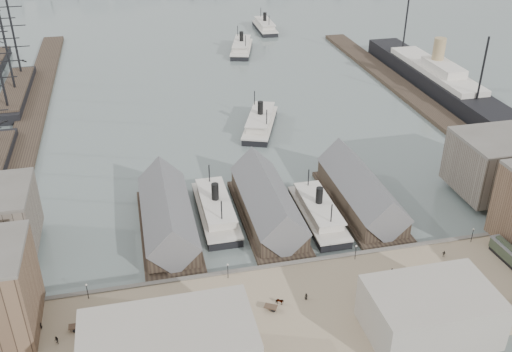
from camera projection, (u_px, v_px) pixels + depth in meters
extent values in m
plane|color=#576461|center=(284.00, 257.00, 136.33)|extent=(900.00, 900.00, 0.00)
cube|color=gray|center=(310.00, 310.00, 118.81)|extent=(180.00, 30.00, 2.00)
cube|color=#59544C|center=(291.00, 266.00, 131.34)|extent=(180.00, 1.20, 2.30)
cube|color=#2D231C|center=(31.00, 118.00, 207.61)|extent=(10.00, 220.00, 1.60)
cube|color=#2D231C|center=(412.00, 95.00, 228.06)|extent=(10.00, 180.00, 1.60)
cube|color=#2D231C|center=(169.00, 232.00, 144.50)|extent=(14.00, 42.00, 1.20)
cube|color=#2D231C|center=(168.00, 220.00, 143.85)|extent=(12.00, 36.00, 5.00)
cube|color=#59595B|center=(167.00, 211.00, 142.59)|extent=(12.60, 37.00, 12.60)
cube|color=#2D231C|center=(268.00, 219.00, 149.66)|extent=(14.00, 42.00, 1.20)
cube|color=#2D231C|center=(267.00, 207.00, 149.01)|extent=(12.00, 36.00, 5.00)
cube|color=#59595B|center=(267.00, 199.00, 147.75)|extent=(12.60, 37.00, 12.60)
cube|color=#2D231C|center=(361.00, 207.00, 154.82)|extent=(14.00, 42.00, 1.20)
cube|color=#2D231C|center=(360.00, 196.00, 154.17)|extent=(12.00, 36.00, 5.00)
cube|color=#59595B|center=(361.00, 187.00, 152.91)|extent=(12.60, 37.00, 12.60)
cube|color=#60564C|center=(507.00, 164.00, 157.98)|extent=(28.00, 20.00, 15.00)
cube|color=gray|center=(430.00, 312.00, 109.65)|extent=(24.00, 16.00, 10.00)
cylinder|color=black|center=(87.00, 292.00, 119.59)|extent=(0.16, 0.16, 3.60)
sphere|color=beige|center=(86.00, 285.00, 118.67)|extent=(0.44, 0.44, 0.44)
cylinder|color=black|center=(228.00, 271.00, 125.55)|extent=(0.16, 0.16, 3.60)
sphere|color=beige|center=(228.00, 265.00, 124.62)|extent=(0.44, 0.44, 0.44)
cylinder|color=black|center=(356.00, 253.00, 131.50)|extent=(0.16, 0.16, 3.60)
sphere|color=beige|center=(356.00, 246.00, 130.58)|extent=(0.44, 0.44, 0.44)
cylinder|color=black|center=(472.00, 236.00, 137.45)|extent=(0.16, 0.16, 3.60)
sphere|color=beige|center=(474.00, 229.00, 136.53)|extent=(0.44, 0.44, 0.44)
cube|color=black|center=(216.00, 214.00, 151.23)|extent=(8.55, 29.91, 1.92)
cube|color=beige|center=(216.00, 209.00, 150.56)|extent=(8.97, 29.91, 0.53)
cube|color=beige|center=(216.00, 205.00, 149.84)|extent=(6.94, 21.36, 2.35)
cube|color=beige|center=(215.00, 200.00, 149.11)|extent=(7.48, 23.50, 0.43)
cylinder|color=black|center=(215.00, 192.00, 147.97)|extent=(1.92, 1.92, 4.81)
cylinder|color=black|center=(209.00, 175.00, 156.26)|extent=(0.32, 0.32, 6.41)
cylinder|color=black|center=(222.00, 212.00, 139.89)|extent=(0.32, 0.32, 6.41)
cube|color=black|center=(318.00, 217.00, 150.14)|extent=(8.16, 28.57, 1.84)
cube|color=beige|center=(318.00, 212.00, 149.50)|extent=(8.57, 28.57, 0.51)
cube|color=beige|center=(319.00, 208.00, 148.81)|extent=(6.63, 20.41, 2.24)
cube|color=beige|center=(319.00, 203.00, 148.11)|extent=(7.14, 22.45, 0.41)
cylinder|color=black|center=(319.00, 196.00, 147.02)|extent=(1.84, 1.84, 4.59)
cylinder|color=black|center=(308.00, 179.00, 154.94)|extent=(0.31, 0.31, 6.12)
cylinder|color=black|center=(331.00, 215.00, 139.30)|extent=(0.31, 0.31, 6.12)
cube|color=black|center=(260.00, 126.00, 201.22)|extent=(18.87, 31.15, 1.93)
cube|color=beige|center=(260.00, 122.00, 200.54)|extent=(19.27, 31.31, 0.54)
cube|color=beige|center=(260.00, 118.00, 199.81)|extent=(14.26, 22.56, 2.36)
cube|color=beige|center=(260.00, 114.00, 199.08)|extent=(15.54, 24.75, 0.43)
cylinder|color=black|center=(260.00, 108.00, 197.94)|extent=(1.93, 1.93, 4.83)
cylinder|color=black|center=(254.00, 99.00, 206.27)|extent=(0.32, 0.32, 6.45)
cylinder|color=black|center=(267.00, 119.00, 189.81)|extent=(0.32, 0.32, 6.45)
cube|color=black|center=(242.00, 50.00, 281.65)|extent=(16.70, 31.31, 1.94)
cube|color=beige|center=(242.00, 47.00, 280.97)|extent=(17.11, 31.43, 0.54)
cube|color=beige|center=(242.00, 44.00, 280.24)|extent=(12.74, 22.60, 2.37)
cube|color=beige|center=(242.00, 41.00, 279.51)|extent=(13.86, 24.82, 0.43)
cylinder|color=black|center=(241.00, 37.00, 278.36)|extent=(1.94, 1.94, 4.84)
cylinder|color=black|center=(238.00, 32.00, 286.71)|extent=(0.32, 0.32, 6.45)
cylinder|color=black|center=(246.00, 42.00, 270.23)|extent=(0.32, 0.32, 6.45)
cube|color=black|center=(265.00, 29.00, 317.17)|extent=(9.25, 29.80, 1.90)
cube|color=beige|center=(265.00, 26.00, 316.51)|extent=(9.67, 29.81, 0.53)
cube|color=beige|center=(265.00, 24.00, 315.79)|extent=(7.44, 21.31, 2.32)
cube|color=beige|center=(265.00, 21.00, 315.07)|extent=(8.02, 23.43, 0.42)
cylinder|color=black|center=(265.00, 17.00, 313.94)|extent=(1.90, 1.90, 4.75)
cylinder|color=black|center=(261.00, 13.00, 322.14)|extent=(0.32, 0.32, 6.34)
cylinder|color=black|center=(269.00, 21.00, 305.95)|extent=(0.32, 0.32, 6.34)
cube|color=black|center=(16.00, 93.00, 226.65)|extent=(9.79, 56.54, 3.91)
cube|color=#2D231C|center=(15.00, 88.00, 225.54)|extent=(9.24, 50.88, 0.65)
cylinder|color=black|center=(6.00, 44.00, 217.05)|extent=(0.87, 0.87, 36.97)
cylinder|color=black|center=(13.00, 31.00, 233.90)|extent=(0.87, 0.87, 36.97)
cube|color=black|center=(434.00, 80.00, 236.63)|extent=(14.24, 104.06, 6.57)
cube|color=beige|center=(436.00, 70.00, 234.51)|extent=(12.05, 60.25, 2.19)
cube|color=beige|center=(444.00, 67.00, 228.52)|extent=(8.76, 21.91, 3.29)
cylinder|color=tan|center=(439.00, 51.00, 230.79)|extent=(4.82, 4.82, 10.95)
cube|color=black|center=(505.00, 258.00, 132.13)|extent=(2.82, 9.23, 0.77)
cube|color=#333B2B|center=(507.00, 252.00, 131.34)|extent=(2.94, 9.72, 2.50)
cube|color=#59595B|center=(508.00, 247.00, 130.67)|extent=(3.15, 10.11, 0.29)
imported|color=black|center=(89.00, 325.00, 112.47)|extent=(1.54, 1.37, 1.68)
cube|color=#3F2D21|center=(75.00, 327.00, 111.95)|extent=(2.62, 1.53, 0.25)
cylinder|color=black|center=(75.00, 330.00, 111.52)|extent=(1.10, 0.09, 1.10)
cylinder|color=black|center=(76.00, 325.00, 112.72)|extent=(1.10, 0.09, 1.10)
imported|color=black|center=(280.00, 302.00, 118.46)|extent=(2.01, 1.64, 1.55)
cube|color=#3F2D21|center=(271.00, 307.00, 116.86)|extent=(3.00, 2.59, 0.25)
cylinder|color=black|center=(273.00, 310.00, 116.58)|extent=(0.99, 0.62, 1.10)
cylinder|color=black|center=(268.00, 307.00, 117.47)|extent=(0.99, 0.62, 1.10)
imported|color=black|center=(422.00, 294.00, 120.36)|extent=(1.72, 1.89, 1.63)
cube|color=#3F2D21|center=(412.00, 298.00, 119.32)|extent=(2.87, 2.05, 0.25)
cylinder|color=black|center=(414.00, 301.00, 118.94)|extent=(1.09, 0.32, 1.10)
cylinder|color=black|center=(410.00, 297.00, 120.04)|extent=(1.09, 0.32, 1.10)
imported|color=black|center=(41.00, 326.00, 112.26)|extent=(0.43, 0.59, 1.60)
imported|color=black|center=(107.00, 329.00, 111.45)|extent=(1.03, 1.07, 1.75)
imported|color=black|center=(231.00, 294.00, 120.31)|extent=(1.24, 1.19, 1.69)
imported|color=black|center=(230.00, 334.00, 110.38)|extent=(1.07, 0.70, 1.69)
imported|color=black|center=(306.00, 296.00, 119.87)|extent=(0.79, 0.54, 1.56)
imported|color=black|center=(358.00, 293.00, 120.78)|extent=(0.70, 0.61, 1.60)
imported|color=black|center=(392.00, 272.00, 126.95)|extent=(1.04, 1.09, 1.76)
imported|color=black|center=(426.00, 290.00, 121.60)|extent=(1.25, 0.99, 1.70)
imported|color=black|center=(444.00, 254.00, 132.86)|extent=(1.01, 0.75, 1.59)
imported|color=black|center=(57.00, 340.00, 108.77)|extent=(1.04, 1.09, 1.77)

